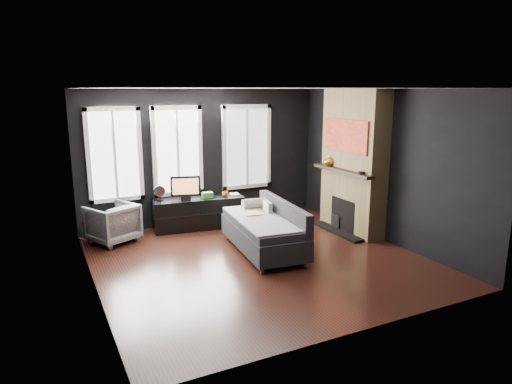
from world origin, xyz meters
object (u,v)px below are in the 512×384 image
media_console (198,213)px  monitor (185,186)px  book (230,189)px  armchair (112,221)px  mug (225,193)px  mantel_vase (329,161)px  sofa (263,227)px

media_console → monitor: (-0.25, -0.00, 0.56)m
monitor → book: bearing=13.7°
armchair → mug: (2.20, 0.04, 0.28)m
armchair → book: (2.35, 0.13, 0.33)m
media_console → mantel_vase: (2.33, -1.05, 1.02)m
sofa → monitor: (-0.77, 1.78, 0.44)m
sofa → book: sofa is taller
armchair → monitor: bearing=160.1°
media_console → mug: bearing=-5.5°
armchair → monitor: (1.42, 0.15, 0.48)m
armchair → mug: armchair is taller
book → sofa: bearing=-95.1°
sofa → monitor: monitor is taller
media_console → monitor: size_ratio=3.05×
mug → mantel_vase: (1.80, -0.94, 0.66)m
sofa → mantel_vase: mantel_vase is taller
mantel_vase → book: bearing=148.1°
monitor → mug: monitor is taller
monitor → book: monitor is taller
media_console → mantel_vase: 2.75m
media_console → mug: size_ratio=14.21×
sofa → book: size_ratio=8.75×
monitor → armchair: bearing=-159.3°
armchair → book: bearing=157.4°
armchair → media_console: bearing=159.4°
sofa → mantel_vase: bearing=28.1°
armchair → sofa: bearing=117.6°
mantel_vase → media_console: bearing=155.7°
media_console → mug: 0.65m
armchair → mantel_vase: 4.21m
sofa → mug: 1.69m
sofa → mantel_vase: 2.15m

